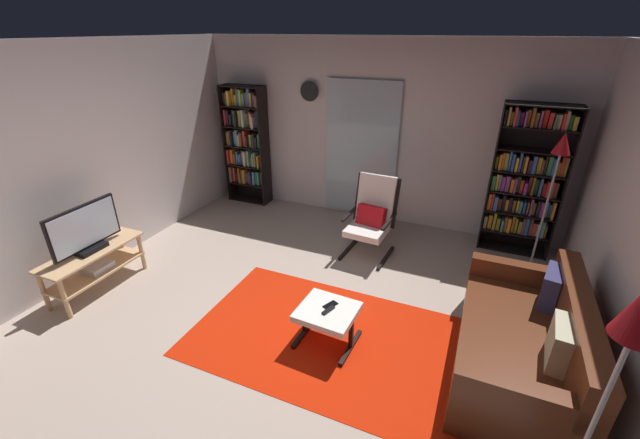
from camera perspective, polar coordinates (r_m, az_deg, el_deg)
The scene contains 17 objects.
ground_plane at distance 4.09m, azimuth -4.77°, elevation -15.49°, with size 7.02×7.02×0.00m, color #B29C8D.
wall_back at distance 5.95m, azimuth 8.07°, elevation 12.05°, with size 5.60×0.06×2.60m, color silver.
wall_left at distance 5.18m, azimuth -33.05°, elevation 6.01°, with size 0.06×6.00×2.60m, color silver.
glass_door_panel at distance 6.00m, azimuth 5.84°, elevation 9.83°, with size 1.10×0.01×2.00m, color silver.
area_rug at distance 3.98m, azimuth 1.82°, elevation -16.74°, with size 2.69×1.61×0.01m, color red.
tv_stand at distance 5.12m, azimuth -29.55°, elevation -5.49°, with size 0.41×1.11×0.49m.
television at distance 4.94m, azimuth -30.60°, elevation -1.37°, with size 0.20×0.81×0.53m.
bookshelf_near_tv at distance 6.68m, azimuth -10.51°, elevation 10.86°, with size 0.71×0.30×1.90m.
bookshelf_near_sofa at distance 5.60m, azimuth 27.39°, elevation 4.95°, with size 0.84×0.30×1.91m.
leather_sofa at distance 3.91m, azimuth 27.33°, elevation -15.52°, with size 0.92×1.75×0.80m.
lounge_armchair at distance 5.12m, azimuth 7.44°, elevation 0.68°, with size 0.60×0.69×1.02m.
ottoman at distance 3.75m, azimuth 1.06°, elevation -13.52°, with size 0.54×0.51×0.38m.
tv_remote at distance 3.69m, azimuth 1.20°, elevation -12.87°, with size 0.04×0.14×0.02m, color black.
cell_phone at distance 3.75m, azimuth 1.51°, elevation -12.17°, with size 0.07×0.14×0.01m, color black.
floor_lamp_by_sofa at distance 2.20m, azimuth 37.84°, elevation -14.11°, with size 0.22×0.22×1.82m.
floor_lamp_by_shelf at distance 5.10m, azimuth 30.92°, elevation 6.88°, with size 0.22×0.22×1.69m.
wall_clock at distance 6.12m, azimuth -1.51°, elevation 17.92°, with size 0.29×0.03×0.29m.
Camera 1 is at (1.51, -2.68, 2.70)m, focal length 22.32 mm.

